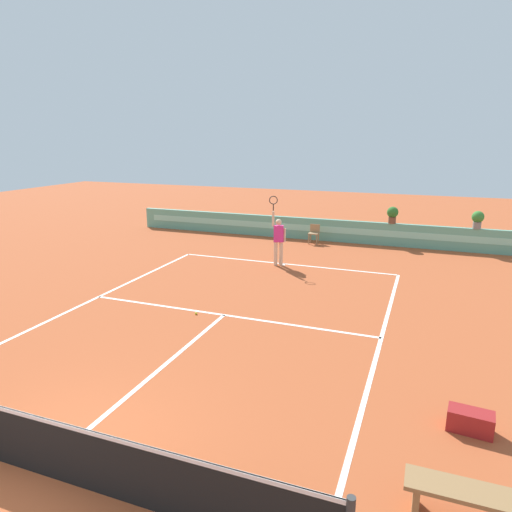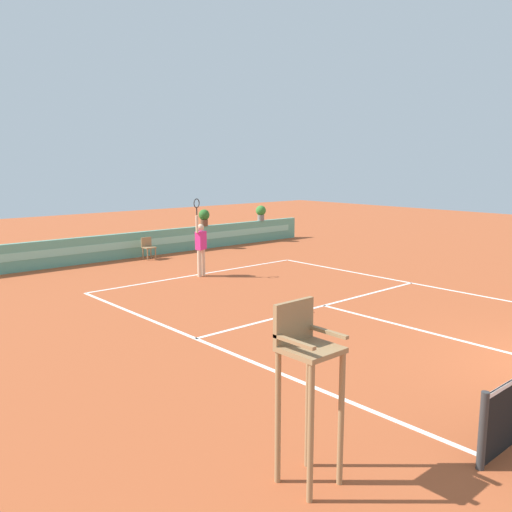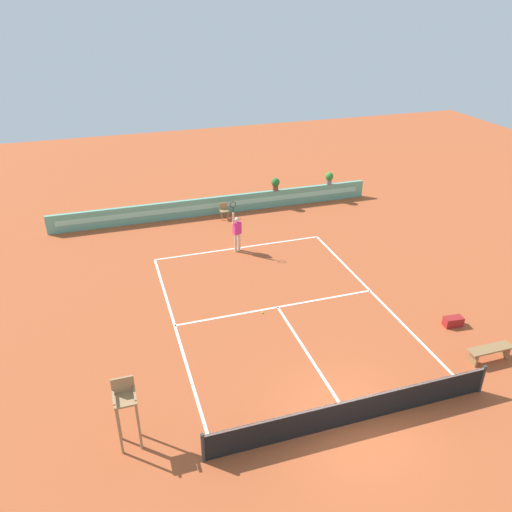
{
  "view_description": "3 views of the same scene",
  "coord_description": "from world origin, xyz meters",
  "px_view_note": "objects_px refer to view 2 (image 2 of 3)",
  "views": [
    {
      "loc": [
        4.9,
        -4.1,
        4.64
      ],
      "look_at": [
        -0.07,
        9.01,
        1.0
      ],
      "focal_mm": 32.3,
      "sensor_mm": 36.0,
      "label": 1
    },
    {
      "loc": [
        -10.48,
        -2.72,
        3.68
      ],
      "look_at": [
        -0.07,
        9.01,
        1.0
      ],
      "focal_mm": 37.91,
      "sensor_mm": 36.0,
      "label": 2
    },
    {
      "loc": [
        -5.95,
        -9.42,
        11.17
      ],
      "look_at": [
        -0.07,
        9.01,
        1.0
      ],
      "focal_mm": 35.64,
      "sensor_mm": 36.0,
      "label": 3
    }
  ],
  "objects_px": {
    "tennis_player": "(201,245)",
    "potted_plant_right": "(204,216)",
    "tennis_ball_near_baseline": "(312,311)",
    "potted_plant_far_right": "(261,212)",
    "ball_kid_chair": "(148,247)",
    "umpire_chair": "(306,372)"
  },
  "relations": [
    {
      "from": "tennis_player",
      "to": "tennis_ball_near_baseline",
      "type": "bearing_deg",
      "value": -95.64
    },
    {
      "from": "umpire_chair",
      "to": "potted_plant_far_right",
      "type": "bearing_deg",
      "value": 49.37
    },
    {
      "from": "tennis_player",
      "to": "potted_plant_far_right",
      "type": "relative_size",
      "value": 3.57
    },
    {
      "from": "tennis_ball_near_baseline",
      "to": "potted_plant_far_right",
      "type": "distance_m",
      "value": 12.76
    },
    {
      "from": "umpire_chair",
      "to": "potted_plant_far_right",
      "type": "xyz_separation_m",
      "value": [
        12.98,
        15.13,
        0.07
      ]
    },
    {
      "from": "umpire_chair",
      "to": "potted_plant_right",
      "type": "height_order",
      "value": "umpire_chair"
    },
    {
      "from": "tennis_ball_near_baseline",
      "to": "potted_plant_far_right",
      "type": "height_order",
      "value": "potted_plant_far_right"
    },
    {
      "from": "ball_kid_chair",
      "to": "tennis_player",
      "type": "relative_size",
      "value": 0.33
    },
    {
      "from": "ball_kid_chair",
      "to": "umpire_chair",
      "type": "bearing_deg",
      "value": -113.9
    },
    {
      "from": "umpire_chair",
      "to": "ball_kid_chair",
      "type": "distance_m",
      "value": 15.77
    },
    {
      "from": "ball_kid_chair",
      "to": "potted_plant_far_right",
      "type": "distance_m",
      "value": 6.7
    },
    {
      "from": "tennis_player",
      "to": "potted_plant_right",
      "type": "distance_m",
      "value": 6.0
    },
    {
      "from": "tennis_player",
      "to": "potted_plant_right",
      "type": "relative_size",
      "value": 3.57
    },
    {
      "from": "umpire_chair",
      "to": "tennis_ball_near_baseline",
      "type": "bearing_deg",
      "value": 41.92
    },
    {
      "from": "ball_kid_chair",
      "to": "tennis_ball_near_baseline",
      "type": "distance_m",
      "value": 9.54
    },
    {
      "from": "potted_plant_right",
      "to": "tennis_ball_near_baseline",
      "type": "bearing_deg",
      "value": -112.18
    },
    {
      "from": "ball_kid_chair",
      "to": "potted_plant_right",
      "type": "distance_m",
      "value": 3.46
    },
    {
      "from": "tennis_ball_near_baseline",
      "to": "potted_plant_far_right",
      "type": "bearing_deg",
      "value": 53.68
    },
    {
      "from": "ball_kid_chair",
      "to": "potted_plant_far_right",
      "type": "xyz_separation_m",
      "value": [
        6.6,
        0.73,
        0.93
      ]
    },
    {
      "from": "tennis_player",
      "to": "potted_plant_right",
      "type": "bearing_deg",
      "value": 52.74
    },
    {
      "from": "tennis_ball_near_baseline",
      "to": "potted_plant_right",
      "type": "height_order",
      "value": "potted_plant_right"
    },
    {
      "from": "tennis_player",
      "to": "tennis_ball_near_baseline",
      "type": "xyz_separation_m",
      "value": [
        -0.54,
        -5.45,
        -1.02
      ]
    }
  ]
}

